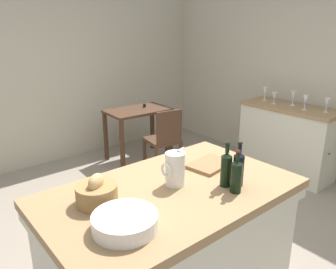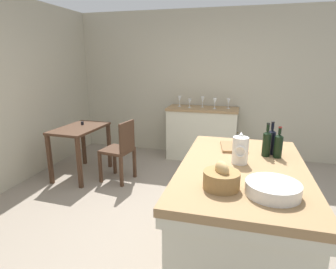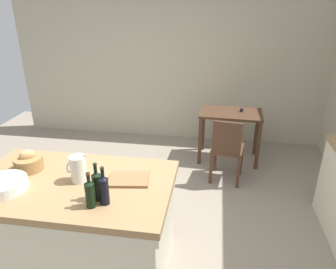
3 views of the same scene
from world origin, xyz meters
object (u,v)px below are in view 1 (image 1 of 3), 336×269
Objects in this scene: writing_desk at (138,118)px; wine_glass_far_right at (265,91)px; island_table at (171,243)px; bread_basket at (97,193)px; cutting_board at (210,164)px; side_cabinet at (287,140)px; wine_glass_far_left at (327,103)px; pitcher at (175,169)px; wash_bowl at (125,222)px; wooden_chair at (165,139)px; wine_glass_left at (306,100)px; wine_bottle_amber at (226,168)px; wine_bottle_green at (236,175)px; wine_bottle_dark at (238,168)px; wine_glass_middle at (293,95)px; wine_glass_right at (274,96)px.

writing_desk is 4.89× the size of wine_glass_far_right.
island_table is 8.80× the size of wine_glass_far_right.
cutting_board is (0.92, -0.05, -0.06)m from bread_basket.
wine_glass_far_left is (0.03, -0.43, 0.58)m from side_cabinet.
wine_glass_far_left reaches higher than island_table.
writing_desk is 3.45× the size of pitcher.
side_cabinet is 2.09m from writing_desk.
pitcher reaches higher than wash_bowl.
wooden_chair is at bearing 41.20° from bread_basket.
wine_glass_far_left is (2.60, 0.24, 0.02)m from pitcher.
wine_glass_left is (2.10, 0.40, 0.13)m from cutting_board.
wooden_chair is at bearing 135.59° from wine_glass_left.
writing_desk is at bearing 68.20° from cutting_board.
wine_glass_far_left reaches higher than wooden_chair.
wine_bottle_amber reaches higher than wine_glass_far_right.
wine_bottle_green is at bearing -99.37° from wine_bottle_amber.
wine_bottle_dark is (-0.96, -1.94, 0.54)m from wooden_chair.
wine_bottle_green is (-0.09, -0.05, -0.01)m from wine_bottle_dark.
cutting_board is at bearing -164.27° from side_cabinet.
bread_basket is 0.81× the size of wine_bottle_amber.
wash_bowl is at bearing -167.44° from wine_glass_left.
wine_glass_left is at bearing 18.95° from wine_bottle_green.
wine_glass_middle reaches higher than writing_desk.
wine_bottle_amber is (-1.03, -1.90, 0.54)m from wooden_chair.
side_cabinet is 0.73m from wine_glass_far_right.
wine_glass_right is (3.03, 0.79, 0.06)m from bread_basket.
wine_glass_far_right is at bearing 30.96° from wine_bottle_green.
wine_bottle_dark reaches higher than wine_bottle_green.
wine_bottle_dark is 0.10m from wine_bottle_green.
writing_desk is 2.67× the size of wash_bowl.
wine_glass_middle reaches higher than side_cabinet.
wine_bottle_amber is 2.69m from wine_glass_far_right.
cutting_board reaches higher than side_cabinet.
wash_bowl is 2.01× the size of wine_glass_far_left.
side_cabinet is 3.25m from wash_bowl.
wine_bottle_amber is (-1.07, -2.57, 0.39)m from writing_desk.
wash_bowl is (-0.53, -0.22, -0.07)m from pitcher.
wine_glass_far_right reaches higher than wine_glass_far_left.
bread_basket is 1.60× the size of wine_glass_right.
wash_bowl reaches higher than cutting_board.
wine_bottle_green is 1.84× the size of wine_glass_right.
wine_bottle_amber reaches higher than wine_glass_left.
cutting_board is 1.81× the size of wine_glass_left.
bread_basket is 1.30× the size of wine_glass_middle.
wooden_chair is at bearing 61.61° from wine_bottle_amber.
pitcher reaches higher than wine_glass_far_right.
side_cabinet is 0.72m from wine_glass_far_left.
island_table is 6.21× the size of pitcher.
cutting_board is at bearing 74.84° from wine_bottle_dark.
wine_glass_far_left is at bearing -58.86° from writing_desk.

